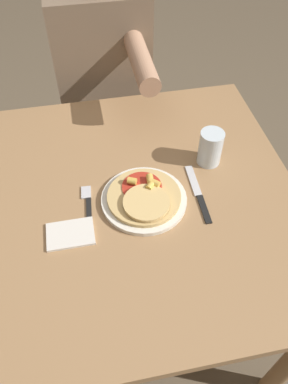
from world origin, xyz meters
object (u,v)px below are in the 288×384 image
(pizza, at_px, (145,197))
(drinking_glass, at_px, (210,148))
(plate, at_px, (144,200))
(fork, at_px, (88,206))
(dining_table, at_px, (137,219))
(knife, at_px, (198,194))
(person_diner, at_px, (104,75))

(pizza, bearing_deg, drinking_glass, 28.51)
(plate, height_order, fork, plate)
(plate, relative_size, pizza, 1.17)
(dining_table, bearing_deg, fork, -174.70)
(plate, relative_size, knife, 1.10)
(plate, relative_size, person_diner, 0.20)
(knife, bearing_deg, pizza, 178.78)
(fork, relative_size, knife, 0.80)
(fork, height_order, drinking_glass, drinking_glass)
(plate, relative_size, fork, 1.38)
(dining_table, distance_m, knife, 0.22)
(dining_table, bearing_deg, knife, -9.78)
(fork, xyz_separation_m, drinking_glass, (0.39, 0.11, 0.05))
(pizza, bearing_deg, knife, -1.22)
(plate, bearing_deg, fork, 176.20)
(drinking_glass, bearing_deg, dining_table, -158.70)
(fork, bearing_deg, pizza, -5.06)
(person_diner, bearing_deg, fork, -100.76)
(fork, distance_m, drinking_glass, 0.41)
(fork, relative_size, drinking_glass, 1.55)
(pizza, height_order, knife, pizza)
(plate, distance_m, person_diner, 0.70)
(dining_table, relative_size, drinking_glass, 8.51)
(fork, distance_m, person_diner, 0.70)
(knife, bearing_deg, plate, 177.49)
(plate, distance_m, fork, 0.16)
(plate, bearing_deg, drinking_glass, 27.71)
(dining_table, relative_size, fork, 5.48)
(pizza, distance_m, drinking_glass, 0.26)
(drinking_glass, bearing_deg, person_diner, 113.97)
(knife, bearing_deg, drinking_glass, 61.52)
(fork, bearing_deg, dining_table, 5.30)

